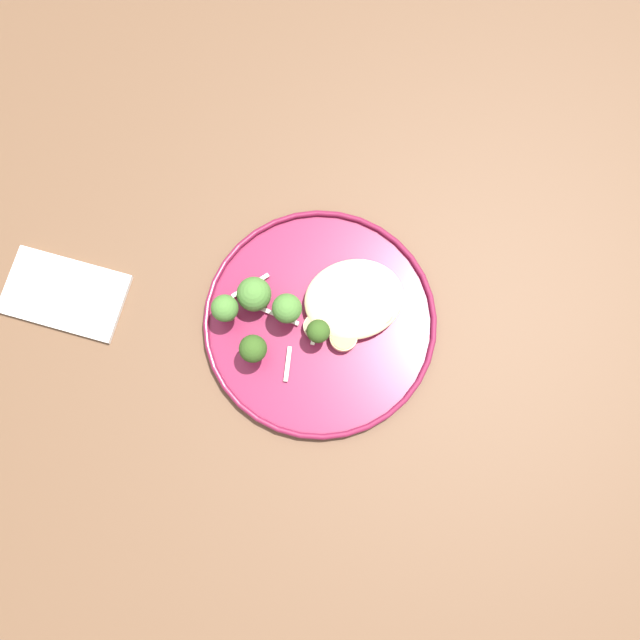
% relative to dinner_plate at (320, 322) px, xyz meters
% --- Properties ---
extents(ground, '(6.00, 6.00, 0.00)m').
position_rel_dinner_plate_xyz_m(ground, '(-0.06, 0.05, -0.75)').
color(ground, '#2D2B28').
extents(wooden_dining_table, '(1.40, 1.00, 0.74)m').
position_rel_dinner_plate_xyz_m(wooden_dining_table, '(-0.06, 0.05, -0.09)').
color(wooden_dining_table, brown).
rests_on(wooden_dining_table, ground).
extents(dinner_plate, '(0.29, 0.29, 0.02)m').
position_rel_dinner_plate_xyz_m(dinner_plate, '(0.00, 0.00, 0.00)').
color(dinner_plate, maroon).
rests_on(dinner_plate, wooden_dining_table).
extents(noodle_bed, '(0.12, 0.10, 0.03)m').
position_rel_dinner_plate_xyz_m(noodle_bed, '(0.05, 0.02, 0.02)').
color(noodle_bed, beige).
rests_on(noodle_bed, dinner_plate).
extents(seared_scallop_left_edge, '(0.03, 0.03, 0.02)m').
position_rel_dinner_plate_xyz_m(seared_scallop_left_edge, '(0.08, -0.01, 0.01)').
color(seared_scallop_left_edge, '#E5C689').
rests_on(seared_scallop_left_edge, dinner_plate).
extents(seared_scallop_center_golden, '(0.03, 0.03, 0.02)m').
position_rel_dinner_plate_xyz_m(seared_scallop_center_golden, '(0.06, 0.00, 0.01)').
color(seared_scallop_center_golden, '#DBB77A').
rests_on(seared_scallop_center_golden, dinner_plate).
extents(seared_scallop_on_noodles, '(0.03, 0.03, 0.01)m').
position_rel_dinner_plate_xyz_m(seared_scallop_on_noodles, '(-0.01, -0.01, 0.01)').
color(seared_scallop_on_noodles, beige).
rests_on(seared_scallop_on_noodles, dinner_plate).
extents(seared_scallop_tilted_round, '(0.03, 0.03, 0.01)m').
position_rel_dinner_plate_xyz_m(seared_scallop_tilted_round, '(0.06, 0.04, 0.01)').
color(seared_scallop_tilted_round, '#DBB77A').
rests_on(seared_scallop_tilted_round, dinner_plate).
extents(seared_scallop_large_seared, '(0.03, 0.03, 0.01)m').
position_rel_dinner_plate_xyz_m(seared_scallop_large_seared, '(0.02, -0.03, 0.01)').
color(seared_scallop_large_seared, '#E5C689').
rests_on(seared_scallop_large_seared, dinner_plate).
extents(broccoli_floret_front_edge, '(0.03, 0.03, 0.06)m').
position_rel_dinner_plate_xyz_m(broccoli_floret_front_edge, '(-0.11, 0.03, 0.04)').
color(broccoli_floret_front_edge, '#7A994C').
rests_on(broccoli_floret_front_edge, dinner_plate).
extents(broccoli_floret_rear_charred, '(0.04, 0.04, 0.06)m').
position_rel_dinner_plate_xyz_m(broccoli_floret_rear_charred, '(-0.04, 0.02, 0.04)').
color(broccoli_floret_rear_charred, '#89A356').
rests_on(broccoli_floret_rear_charred, dinner_plate).
extents(broccoli_floret_near_rim, '(0.04, 0.04, 0.05)m').
position_rel_dinner_plate_xyz_m(broccoli_floret_near_rim, '(-0.07, 0.04, 0.03)').
color(broccoli_floret_near_rim, '#7A994C').
rests_on(broccoli_floret_near_rim, dinner_plate).
extents(broccoli_floret_center_pile, '(0.03, 0.03, 0.05)m').
position_rel_dinner_plate_xyz_m(broccoli_floret_center_pile, '(-0.01, -0.02, 0.03)').
color(broccoli_floret_center_pile, '#7A994C').
rests_on(broccoli_floret_center_pile, dinner_plate).
extents(broccoli_floret_left_leaning, '(0.03, 0.03, 0.06)m').
position_rel_dinner_plate_xyz_m(broccoli_floret_left_leaning, '(-0.09, -0.02, 0.04)').
color(broccoli_floret_left_leaning, '#89A356').
rests_on(broccoli_floret_left_leaning, dinner_plate).
extents(onion_sliver_long_sliver, '(0.05, 0.02, 0.00)m').
position_rel_dinner_plate_xyz_m(onion_sliver_long_sliver, '(-0.07, 0.06, 0.01)').
color(onion_sliver_long_sliver, silver).
rests_on(onion_sliver_long_sliver, dinner_plate).
extents(onion_sliver_pale_crescent, '(0.05, 0.04, 0.00)m').
position_rel_dinner_plate_xyz_m(onion_sliver_pale_crescent, '(-0.05, 0.02, 0.01)').
color(onion_sliver_pale_crescent, silver).
rests_on(onion_sliver_pale_crescent, dinner_plate).
extents(onion_sliver_short_strip, '(0.02, 0.04, 0.00)m').
position_rel_dinner_plate_xyz_m(onion_sliver_short_strip, '(-0.05, -0.04, 0.01)').
color(onion_sliver_short_strip, silver).
rests_on(onion_sliver_short_strip, dinner_plate).
extents(onion_sliver_curled_piece, '(0.02, 0.04, 0.00)m').
position_rel_dinner_plate_xyz_m(onion_sliver_curled_piece, '(-0.01, -0.01, 0.01)').
color(onion_sliver_curled_piece, silver).
rests_on(onion_sliver_curled_piece, dinner_plate).
extents(folded_napkin, '(0.17, 0.15, 0.01)m').
position_rel_dinner_plate_xyz_m(folded_napkin, '(-0.31, 0.11, -0.00)').
color(folded_napkin, white).
rests_on(folded_napkin, wooden_dining_table).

